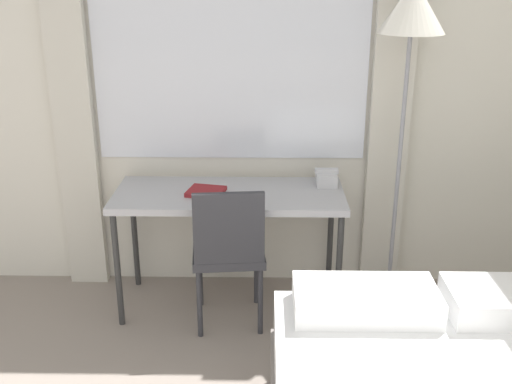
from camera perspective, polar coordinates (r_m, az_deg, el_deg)
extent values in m
cube|color=silver|center=(3.66, 0.12, 10.97)|extent=(4.64, 0.05, 2.70)
cube|color=white|center=(3.60, -2.48, 14.81)|extent=(1.63, 0.01, 1.50)
cube|color=beige|center=(3.78, -17.30, 9.59)|extent=(0.24, 0.06, 2.60)
cube|color=beige|center=(3.67, 12.85, 9.71)|extent=(0.24, 0.06, 2.60)
cube|color=#B2B2B7|center=(3.48, -2.57, -0.32)|extent=(1.33, 0.55, 0.04)
cylinder|color=#333333|center=(3.51, -13.05, -7.28)|extent=(0.04, 0.04, 0.70)
cylinder|color=#333333|center=(3.44, 7.88, -7.56)|extent=(0.04, 0.04, 0.70)
cylinder|color=#333333|center=(3.92, -11.47, -4.09)|extent=(0.04, 0.04, 0.70)
cylinder|color=#333333|center=(3.86, 7.08, -4.27)|extent=(0.04, 0.04, 0.70)
cube|color=#333338|center=(3.44, -2.66, -5.70)|extent=(0.44, 0.44, 0.05)
cube|color=#333338|center=(3.18, -2.61, -3.48)|extent=(0.38, 0.07, 0.40)
cylinder|color=#333338|center=(3.40, -5.40, -10.56)|extent=(0.03, 0.03, 0.41)
cylinder|color=#333338|center=(3.41, 0.42, -10.37)|extent=(0.03, 0.03, 0.41)
cylinder|color=#333338|center=(3.69, -5.36, -7.85)|extent=(0.03, 0.03, 0.41)
cylinder|color=#333338|center=(3.70, -0.04, -7.69)|extent=(0.03, 0.03, 0.41)
cube|color=white|center=(2.72, 10.36, -10.10)|extent=(0.63, 0.32, 0.12)
cylinder|color=#4C4C51|center=(3.84, 12.35, -10.39)|extent=(0.31, 0.31, 0.03)
cylinder|color=gray|center=(3.50, 13.35, 1.23)|extent=(0.02, 0.02, 1.61)
cone|color=silver|center=(3.32, 14.71, 16.71)|extent=(0.35, 0.35, 0.27)
cube|color=silver|center=(3.60, 6.71, 1.26)|extent=(0.12, 0.16, 0.07)
cube|color=silver|center=(3.59, 6.74, 2.00)|extent=(0.14, 0.06, 0.02)
cube|color=maroon|center=(3.45, -4.79, 0.04)|extent=(0.24, 0.22, 0.02)
cube|color=white|center=(3.45, -4.79, 0.12)|extent=(0.22, 0.21, 0.01)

